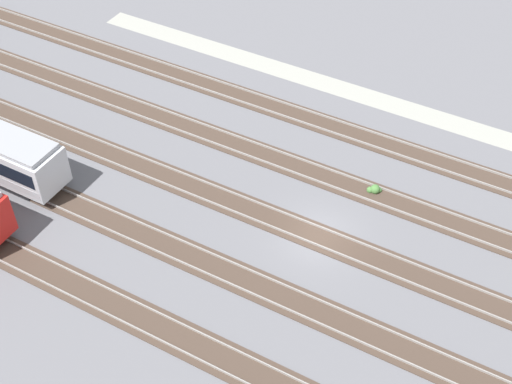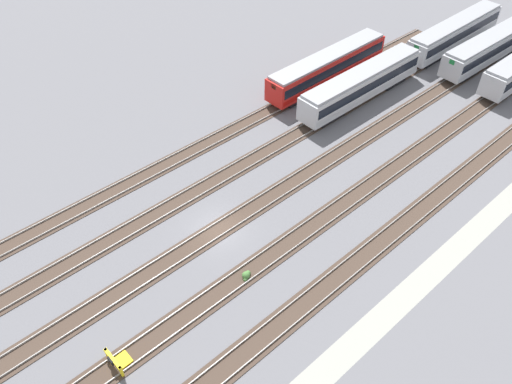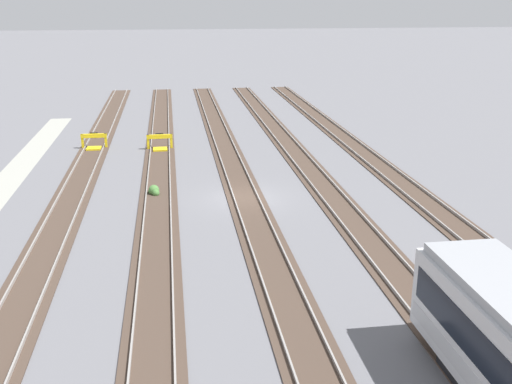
# 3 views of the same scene
# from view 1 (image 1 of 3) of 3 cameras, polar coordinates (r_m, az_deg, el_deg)

# --- Properties ---
(ground_plane) EXTENTS (400.00, 400.00, 0.00)m
(ground_plane) POSITION_cam_1_polar(r_m,az_deg,el_deg) (43.84, 5.00, -3.63)
(ground_plane) COLOR slate
(service_walkway) EXTENTS (54.00, 2.00, 0.01)m
(service_walkway) POSITION_cam_1_polar(r_m,az_deg,el_deg) (54.44, 11.79, 6.56)
(service_walkway) COLOR #9E9E93
(service_walkway) RESTS_ON ground
(rail_track_nearest) EXTENTS (90.00, 2.23, 0.21)m
(rail_track_nearest) POSITION_cam_1_polar(r_m,az_deg,el_deg) (50.90, 9.99, 3.90)
(rail_track_nearest) COLOR #47382D
(rail_track_nearest) RESTS_ON ground
(rail_track_near_inner) EXTENTS (90.00, 2.23, 0.21)m
(rail_track_near_inner) POSITION_cam_1_polar(r_m,az_deg,el_deg) (47.21, 7.68, 0.44)
(rail_track_near_inner) COLOR #47382D
(rail_track_near_inner) RESTS_ON ground
(rail_track_middle) EXTENTS (90.00, 2.24, 0.21)m
(rail_track_middle) POSITION_cam_1_polar(r_m,az_deg,el_deg) (43.81, 5.00, -3.59)
(rail_track_middle) COLOR #47382D
(rail_track_middle) RESTS_ON ground
(rail_track_far_inner) EXTENTS (90.00, 2.23, 0.21)m
(rail_track_far_inner) POSITION_cam_1_polar(r_m,az_deg,el_deg) (40.77, 1.87, -8.24)
(rail_track_far_inner) COLOR #47382D
(rail_track_far_inner) RESTS_ON ground
(rail_track_farthest) EXTENTS (90.00, 2.23, 0.21)m
(rail_track_farthest) POSITION_cam_1_polar(r_m,az_deg,el_deg) (38.18, -1.82, -13.54)
(rail_track_farthest) COLOR #47382D
(rail_track_farthest) RESTS_ON ground
(weed_clump) EXTENTS (0.92, 0.70, 0.64)m
(weed_clump) POSITION_cam_1_polar(r_m,az_deg,el_deg) (46.93, 9.46, 0.20)
(weed_clump) COLOR #4C7F3D
(weed_clump) RESTS_ON ground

